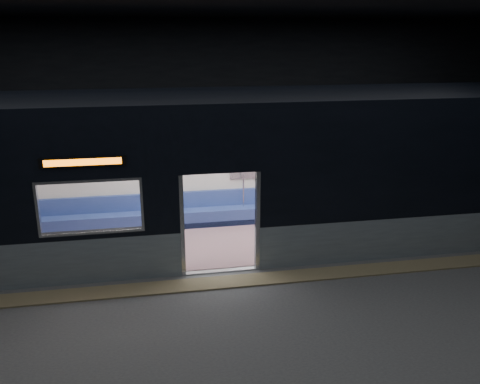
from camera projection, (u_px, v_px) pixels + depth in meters
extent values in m
cube|color=#47494C|center=(229.00, 297.00, 9.19)|extent=(24.00, 14.00, 0.01)
cube|color=black|center=(227.00, 4.00, 7.70)|extent=(24.00, 14.00, 0.04)
cube|color=black|center=(191.00, 106.00, 14.99)|extent=(24.00, 0.04, 5.00)
cube|color=#8C7F59|center=(225.00, 282.00, 9.70)|extent=(22.80, 0.50, 0.03)
cube|color=gray|center=(444.00, 234.00, 10.89)|extent=(8.30, 0.12, 0.90)
cube|color=black|center=(453.00, 161.00, 10.41)|extent=(8.30, 0.12, 2.30)
cube|color=black|center=(219.00, 143.00, 9.40)|extent=(1.40, 0.12, 1.15)
cube|color=#B7BABC|center=(182.00, 226.00, 9.75)|extent=(0.08, 0.14, 2.05)
cube|color=#B7BABC|center=(257.00, 221.00, 10.00)|extent=(0.08, 0.14, 2.05)
cube|color=black|center=(83.00, 162.00, 8.97)|extent=(1.50, 0.04, 0.18)
cube|color=orange|center=(83.00, 162.00, 8.96)|extent=(1.34, 0.03, 0.12)
cube|color=silver|center=(203.00, 160.00, 12.41)|extent=(18.00, 0.12, 3.20)
cube|color=black|center=(209.00, 98.00, 10.56)|extent=(18.00, 3.00, 0.15)
cube|color=gray|center=(212.00, 242.00, 11.53)|extent=(17.76, 2.76, 0.04)
cube|color=silver|center=(210.00, 142.00, 10.83)|extent=(17.76, 2.76, 0.10)
cube|color=#2D4782|center=(206.00, 216.00, 12.51)|extent=(11.00, 0.48, 0.41)
cube|color=#2D4782|center=(204.00, 199.00, 12.57)|extent=(11.00, 0.10, 0.40)
cube|color=#70525B|center=(50.00, 266.00, 9.87)|extent=(4.40, 0.48, 0.41)
cube|color=#70525B|center=(369.00, 242.00, 11.01)|extent=(4.40, 0.48, 0.41)
cylinder|color=silver|center=(170.00, 214.00, 9.96)|extent=(0.04, 0.04, 2.26)
cylinder|color=silver|center=(165.00, 182.00, 12.08)|extent=(0.04, 0.04, 2.26)
cylinder|color=silver|center=(264.00, 208.00, 10.29)|extent=(0.04, 0.04, 2.26)
cylinder|color=silver|center=(243.00, 178.00, 12.41)|extent=(0.04, 0.04, 2.26)
cylinder|color=silver|center=(204.00, 149.00, 11.97)|extent=(11.00, 0.03, 0.03)
cube|color=black|center=(375.00, 198.00, 12.97)|extent=(0.16, 0.45, 0.15)
cube|color=black|center=(382.00, 198.00, 13.01)|extent=(0.16, 0.45, 0.15)
cylinder|color=black|center=(378.00, 211.00, 12.86)|extent=(0.11, 0.11, 0.43)
cylinder|color=black|center=(385.00, 211.00, 12.90)|extent=(0.11, 0.11, 0.43)
cube|color=#CD5A65|center=(376.00, 195.00, 13.16)|extent=(0.38, 0.21, 0.19)
cylinder|color=#CD5A65|center=(376.00, 183.00, 13.09)|extent=(0.42, 0.42, 0.50)
sphere|color=tan|center=(378.00, 169.00, 12.96)|extent=(0.20, 0.20, 0.20)
sphere|color=black|center=(377.00, 168.00, 12.99)|extent=(0.21, 0.21, 0.21)
cube|color=black|center=(381.00, 194.00, 12.88)|extent=(0.32, 0.28, 0.14)
cube|color=white|center=(250.00, 164.00, 12.57)|extent=(0.94, 0.03, 0.61)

